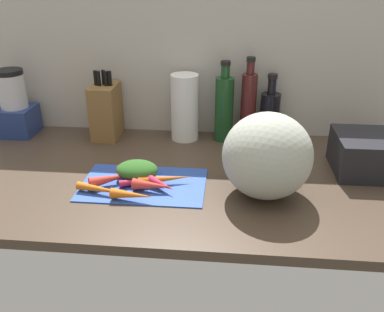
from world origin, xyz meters
TOP-DOWN VIEW (x-y plane):
  - ground_plane at (0.00, 0.00)cm, footprint 170.00×80.00cm
  - wall_back at (0.00, 38.50)cm, footprint 170.00×3.00cm
  - cutting_board at (-7.90, -9.02)cm, footprint 38.49×24.34cm
  - carrot_0 at (-18.19, -16.72)cm, footprint 17.63×6.26cm
  - carrot_1 at (-1.05, -8.59)cm, footprint 16.88×7.35cm
  - carrot_2 at (-17.46, -10.40)cm, footprint 13.81×10.27cm
  - carrot_3 at (-8.50, -10.18)cm, footprint 13.14×6.49cm
  - carrot_4 at (-4.17, -13.67)cm, footprint 12.31×4.43cm
  - carrot_5 at (-1.77, -12.24)cm, footprint 10.05×8.34cm
  - carrot_6 at (-10.79, -9.57)cm, footprint 13.66×13.74cm
  - carrot_7 at (-9.18, -19.28)cm, footprint 12.73×4.15cm
  - carrot_8 at (-4.93, -6.96)cm, footprint 9.64×9.61cm
  - carrot_greens_pile at (-10.44, -5.95)cm, footprint 13.24×10.18cm
  - winter_squash at (29.21, -11.15)cm, footprint 25.98×25.38cm
  - knife_block at (-29.79, 28.60)cm, footprint 9.52×14.85cm
  - blender_appliance at (-66.10, 27.92)cm, footprint 13.74×13.74cm
  - paper_towel_roll at (0.84, 29.50)cm, footprint 10.46×10.46cm
  - bottle_0 at (15.84, 29.82)cm, footprint 7.08×7.08cm
  - bottle_1 at (24.89, 30.25)cm, footprint 5.78×5.78cm
  - bottle_2 at (33.25, 32.07)cm, footprint 7.47×7.47cm
  - dish_rack at (65.53, 7.32)cm, footprint 25.33×21.23cm

SIDE VIEW (x-z plane):
  - ground_plane at x=0.00cm, z-range -3.00..0.00cm
  - cutting_board at x=-7.90cm, z-range 0.00..0.80cm
  - carrot_3 at x=-8.50cm, z-range 0.80..2.99cm
  - carrot_8 at x=-4.93cm, z-range 0.80..3.33cm
  - carrot_0 at x=-18.19cm, z-range 0.80..3.34cm
  - carrot_1 at x=-1.05cm, z-range 0.80..3.72cm
  - carrot_5 at x=-1.77cm, z-range 0.80..3.86cm
  - carrot_7 at x=-9.18cm, z-range 0.80..3.92cm
  - carrot_2 at x=-17.46cm, z-range 0.80..4.35cm
  - carrot_6 at x=-10.79cm, z-range 0.80..4.35cm
  - carrot_4 at x=-4.17cm, z-range 0.80..4.39cm
  - carrot_greens_pile at x=-10.44cm, z-range 0.80..6.40cm
  - dish_rack at x=65.53cm, z-range 0.00..12.50cm
  - bottle_2 at x=33.25cm, z-range -2.83..22.94cm
  - knife_block at x=-29.79cm, z-range -2.47..23.93cm
  - blender_appliance at x=-66.10cm, z-range -1.84..24.27cm
  - winter_squash at x=29.21cm, z-range 0.00..25.41cm
  - paper_towel_roll at x=0.84cm, z-range 0.00..25.42cm
  - bottle_0 at x=15.84cm, z-range -2.29..28.42cm
  - bottle_1 at x=24.89cm, z-range -2.12..30.05cm
  - wall_back at x=0.00cm, z-range 0.00..60.00cm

